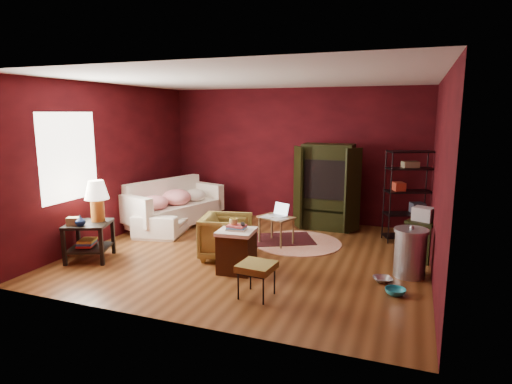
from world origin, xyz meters
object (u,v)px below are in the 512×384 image
hamper (237,250)px  laptop_desk (277,219)px  sofa (172,206)px  side_table (93,212)px  armchair (226,234)px  wire_shelving (409,192)px  tv_armoire (327,185)px

hamper → laptop_desk: size_ratio=1.00×
hamper → sofa: bearing=139.9°
sofa → laptop_desk: bearing=-110.7°
side_table → laptop_desk: bearing=34.9°
sofa → armchair: size_ratio=2.79×
side_table → laptop_desk: 3.04m
sofa → side_table: side_table is taller
sofa → hamper: size_ratio=2.97×
sofa → laptop_desk: 2.38m
sofa → side_table: (-0.13, -2.12, 0.33)m
laptop_desk → side_table: bearing=-121.4°
sofa → wire_shelving: size_ratio=1.31×
laptop_desk → tv_armoire: 1.52m
side_table → sofa: bearing=86.6°
armchair → tv_armoire: tv_armoire is taller
tv_armoire → armchair: bearing=-115.7°
sofa → hamper: 2.90m
laptop_desk → tv_armoire: size_ratio=0.42×
side_table → hamper: side_table is taller
hamper → tv_armoire: bearing=75.0°
sofa → armchair: (1.83, -1.37, -0.03)m
sofa → hamper: sofa is taller
hamper → tv_armoire: (0.75, 2.80, 0.55)m
side_table → tv_armoire: 4.35m
tv_armoire → wire_shelving: bearing=-10.6°
armchair → hamper: 0.63m
armchair → hamper: (0.39, -0.50, -0.06)m
armchair → laptop_desk: size_ratio=1.07×
side_table → wire_shelving: size_ratio=0.76×
wire_shelving → sofa: bearing=165.1°
side_table → wire_shelving: bearing=30.7°
armchair → side_table: size_ratio=0.62×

